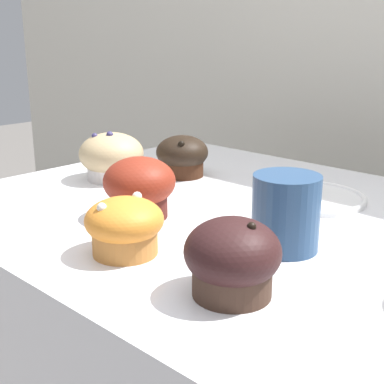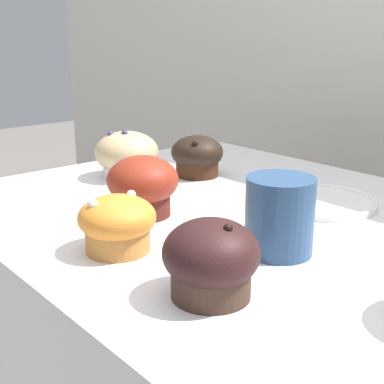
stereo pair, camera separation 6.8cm
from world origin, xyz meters
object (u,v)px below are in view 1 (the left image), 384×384
object	(u,v)px
muffin_back_left	(112,157)
muffin_back_right	(182,156)
muffin_front_left	(140,187)
muffin_front_right	(124,226)
muffin_back_center	(232,259)
coffee_cup	(286,210)
serving_plate	(310,197)

from	to	relation	value
muffin_back_left	muffin_back_right	xyz separation A→B (m)	(0.07, 0.10, -0.00)
muffin_back_right	muffin_front_left	bearing A→B (deg)	-60.46
muffin_front_right	muffin_front_left	bearing A→B (deg)	131.04
muffin_back_center	muffin_back_left	bearing A→B (deg)	156.02
muffin_back_left	muffin_back_center	world-z (taller)	muffin_back_left
muffin_front_right	muffin_back_right	bearing A→B (deg)	123.70
muffin_front_right	coffee_cup	xyz separation A→B (m)	(0.12, 0.14, 0.01)
coffee_cup	muffin_back_right	bearing A→B (deg)	154.46
muffin_front_left	serving_plate	distance (m)	0.26
muffin_front_left	muffin_front_right	distance (m)	0.13
muffin_front_left	coffee_cup	world-z (taller)	coffee_cup
muffin_back_center	muffin_back_right	bearing A→B (deg)	140.58
muffin_front_left	coffee_cup	distance (m)	0.21
muffin_back_center	coffee_cup	xyz separation A→B (m)	(-0.03, 0.13, 0.01)
muffin_front_left	muffin_back_right	bearing A→B (deg)	119.54
serving_plate	muffin_back_right	bearing A→B (deg)	-172.67
coffee_cup	muffin_front_right	bearing A→B (deg)	-131.61
muffin_back_right	muffin_front_left	world-z (taller)	muffin_front_left
muffin_back_right	muffin_front_left	size ratio (longest dim) A/B	0.93
muffin_front_right	muffin_back_center	xyz separation A→B (m)	(0.15, 0.01, 0.00)
muffin_back_right	muffin_back_center	world-z (taller)	muffin_back_center
muffin_front_right	muffin_back_center	world-z (taller)	muffin_back_center
muffin_back_left	muffin_front_left	xyz separation A→B (m)	(0.18, -0.10, 0.00)
muffin_back_left	muffin_front_right	bearing A→B (deg)	-35.85
muffin_back_left	muffin_front_right	size ratio (longest dim) A/B	1.22
muffin_back_left	muffin_front_left	size ratio (longest dim) A/B	1.12
serving_plate	muffin_back_center	bearing A→B (deg)	-71.46
muffin_back_left	coffee_cup	world-z (taller)	coffee_cup
muffin_back_left	muffin_front_left	world-z (taller)	muffin_back_left
serving_plate	coffee_cup	bearing A→B (deg)	-67.13
muffin_back_center	coffee_cup	world-z (taller)	coffee_cup
muffin_back_right	serving_plate	xyz separation A→B (m)	(0.24, 0.03, -0.03)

